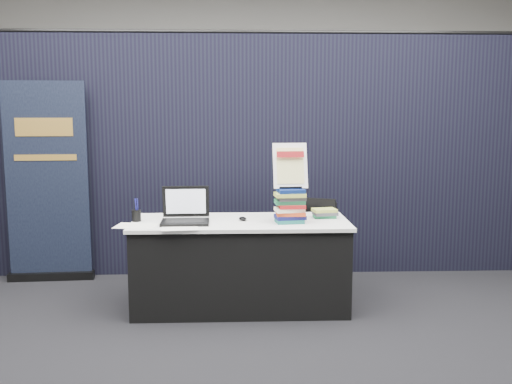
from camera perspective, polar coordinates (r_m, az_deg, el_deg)
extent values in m
plane|color=black|center=(4.45, -1.46, -13.77)|extent=(8.00, 8.00, 0.00)
cube|color=#A19F98|center=(8.13, -1.87, 8.80)|extent=(8.00, 0.02, 3.50)
cube|color=black|center=(5.74, -1.71, 3.56)|extent=(6.00, 0.08, 2.40)
cube|color=black|center=(4.85, -1.56, -7.39)|extent=(1.76, 0.71, 0.72)
cube|color=beige|center=(4.77, -1.58, -3.04)|extent=(1.80, 0.75, 0.03)
cube|color=black|center=(4.67, -7.11, -3.02)|extent=(0.39, 0.28, 0.02)
cube|color=black|center=(4.77, -7.00, -1.00)|extent=(0.39, 0.08, 0.27)
cube|color=silver|center=(4.77, -7.01, -1.01)|extent=(0.33, 0.06, 0.21)
ellipsoid|color=black|center=(4.76, -1.34, -2.68)|extent=(0.09, 0.11, 0.03)
cube|color=white|center=(4.63, -11.89, -3.33)|extent=(0.35, 0.27, 0.00)
cube|color=white|center=(4.49, -7.63, -3.59)|extent=(0.30, 0.23, 0.00)
cube|color=silver|center=(4.78, -7.27, -2.86)|extent=(0.31, 0.27, 0.00)
cylinder|color=black|center=(4.82, -11.87, -2.33)|extent=(0.08, 0.08, 0.10)
cube|color=#1A655D|center=(4.68, 3.43, -2.88)|extent=(0.24, 0.19, 0.03)
cube|color=#11134D|center=(4.68, 3.43, -2.50)|extent=(0.24, 0.19, 0.03)
cube|color=#C7411C|center=(4.67, 3.44, -2.13)|extent=(0.24, 0.19, 0.03)
cube|color=#F9F4CB|center=(4.66, 3.44, -1.76)|extent=(0.24, 0.19, 0.03)
cube|color=#AD1B1B|center=(4.66, 3.44, -1.38)|extent=(0.24, 0.19, 0.03)
cube|color=#1C6A41|center=(4.65, 3.45, -1.01)|extent=(0.24, 0.19, 0.03)
cube|color=#444549|center=(4.65, 3.45, -0.63)|extent=(0.24, 0.19, 0.03)
cube|color=#BAC34E|center=(4.64, 3.45, -0.25)|extent=(0.24, 0.19, 0.03)
cube|color=navy|center=(4.64, 3.46, 0.13)|extent=(0.24, 0.19, 0.03)
cube|color=#1C6A41|center=(4.92, 6.93, -2.40)|extent=(0.19, 0.15, 0.03)
cube|color=#444549|center=(4.92, 6.94, -2.10)|extent=(0.19, 0.15, 0.03)
cube|color=#BAC34E|center=(4.92, 6.94, -1.81)|extent=(0.19, 0.15, 0.03)
cube|color=black|center=(4.62, 3.48, 0.46)|extent=(0.19, 0.03, 0.02)
cylinder|color=black|center=(4.69, 2.48, 1.90)|extent=(0.02, 0.10, 0.27)
cylinder|color=black|center=(4.70, 4.29, 1.90)|extent=(0.02, 0.10, 0.27)
cube|color=white|center=(4.65, 3.44, 2.65)|extent=(0.29, 0.13, 0.36)
cube|color=#F6EF9A|center=(4.64, 3.45, 2.64)|extent=(0.23, 0.10, 0.29)
cube|color=maroon|center=(4.63, 3.46, 3.78)|extent=(0.22, 0.03, 0.05)
cube|color=black|center=(6.04, -19.76, -7.91)|extent=(0.83, 0.15, 0.08)
cube|color=black|center=(5.87, -20.14, 0.91)|extent=(0.78, 0.08, 1.94)
cube|color=gold|center=(5.82, -20.45, 6.11)|extent=(0.53, 0.04, 0.17)
cube|color=gold|center=(5.83, -20.31, 3.25)|extent=(0.58, 0.04, 0.06)
cylinder|color=black|center=(5.05, 4.39, -8.60)|extent=(0.02, 0.02, 0.41)
cylinder|color=black|center=(5.10, 8.56, -8.49)|extent=(0.02, 0.02, 0.41)
cylinder|color=black|center=(5.40, 3.94, -7.48)|extent=(0.02, 0.02, 0.41)
cylinder|color=black|center=(5.45, 7.84, -7.38)|extent=(0.02, 0.02, 0.41)
cube|color=black|center=(5.19, 6.22, -5.58)|extent=(0.51, 0.51, 0.04)
cube|color=black|center=(5.29, 5.99, -1.42)|extent=(0.35, 0.17, 0.15)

